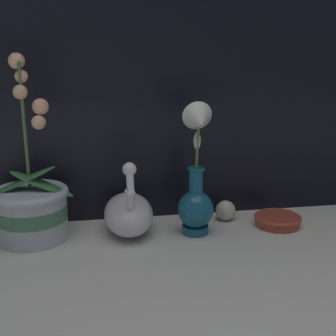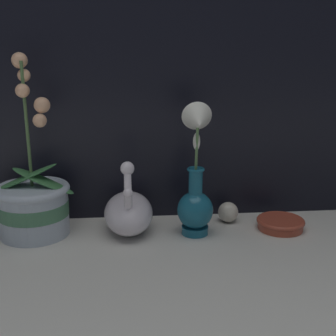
# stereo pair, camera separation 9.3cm
# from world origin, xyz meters

# --- Properties ---
(ground_plane) EXTENTS (2.80, 2.80, 0.00)m
(ground_plane) POSITION_xyz_m (0.00, 0.00, 0.00)
(ground_plane) COLOR beige
(orchid_potted_plant) EXTENTS (0.24, 0.19, 0.46)m
(orchid_potted_plant) POSITION_xyz_m (-0.32, 0.12, 0.09)
(orchid_potted_plant) COLOR #B2BCCC
(orchid_potted_plant) RESTS_ON ground_plane
(swan_figurine) EXTENTS (0.13, 0.21, 0.21)m
(swan_figurine) POSITION_xyz_m (-0.08, 0.12, 0.06)
(swan_figurine) COLOR white
(swan_figurine) RESTS_ON ground_plane
(blue_vase) EXTENTS (0.09, 0.11, 0.34)m
(blue_vase) POSITION_xyz_m (0.09, 0.08, 0.12)
(blue_vase) COLOR #195B75
(blue_vase) RESTS_ON ground_plane
(glass_sphere) EXTENTS (0.06, 0.06, 0.06)m
(glass_sphere) POSITION_xyz_m (0.19, 0.16, 0.03)
(glass_sphere) COLOR beige
(glass_sphere) RESTS_ON ground_plane
(amber_dish) EXTENTS (0.13, 0.13, 0.03)m
(amber_dish) POSITION_xyz_m (0.32, 0.10, 0.02)
(amber_dish) COLOR #A8422D
(amber_dish) RESTS_ON ground_plane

